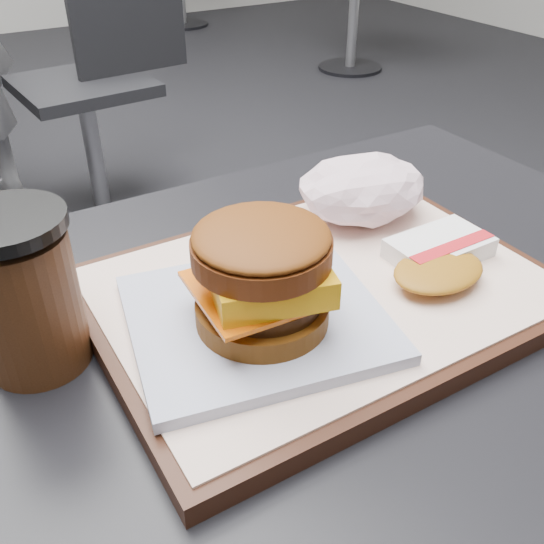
{
  "coord_description": "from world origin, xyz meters",
  "views": [
    {
      "loc": [
        -0.24,
        -0.31,
        1.09
      ],
      "look_at": [
        -0.05,
        0.0,
        0.83
      ],
      "focal_mm": 40.0,
      "sensor_mm": 36.0,
      "label": 1
    }
  ],
  "objects_px": {
    "crumpled_wrapper": "(363,189)",
    "coffee_cup": "(25,295)",
    "customer_table": "(315,468)",
    "neighbor_chair": "(99,68)",
    "serving_tray": "(321,293)",
    "breakfast_sandwich": "(261,286)",
    "hash_brown": "(439,258)"
  },
  "relations": [
    {
      "from": "customer_table",
      "to": "crumpled_wrapper",
      "type": "xyz_separation_m",
      "value": [
        0.12,
        0.1,
        0.23
      ]
    },
    {
      "from": "crumpled_wrapper",
      "to": "neighbor_chair",
      "type": "distance_m",
      "value": 1.72
    },
    {
      "from": "hash_brown",
      "to": "serving_tray",
      "type": "bearing_deg",
      "value": 162.1
    },
    {
      "from": "breakfast_sandwich",
      "to": "neighbor_chair",
      "type": "relative_size",
      "value": 0.25
    },
    {
      "from": "breakfast_sandwich",
      "to": "serving_tray",
      "type": "bearing_deg",
      "value": 19.0
    },
    {
      "from": "coffee_cup",
      "to": "serving_tray",
      "type": "bearing_deg",
      "value": -12.45
    },
    {
      "from": "customer_table",
      "to": "serving_tray",
      "type": "relative_size",
      "value": 2.11
    },
    {
      "from": "serving_tray",
      "to": "breakfast_sandwich",
      "type": "bearing_deg",
      "value": -161.0
    },
    {
      "from": "breakfast_sandwich",
      "to": "crumpled_wrapper",
      "type": "distance_m",
      "value": 0.21
    },
    {
      "from": "hash_brown",
      "to": "coffee_cup",
      "type": "distance_m",
      "value": 0.34
    },
    {
      "from": "serving_tray",
      "to": "neighbor_chair",
      "type": "bearing_deg",
      "value": 79.79
    },
    {
      "from": "customer_table",
      "to": "breakfast_sandwich",
      "type": "xyz_separation_m",
      "value": [
        -0.06,
        0.0,
        0.24
      ]
    },
    {
      "from": "coffee_cup",
      "to": "breakfast_sandwich",
      "type": "bearing_deg",
      "value": -26.51
    },
    {
      "from": "serving_tray",
      "to": "breakfast_sandwich",
      "type": "xyz_separation_m",
      "value": [
        -0.07,
        -0.03,
        0.05
      ]
    },
    {
      "from": "breakfast_sandwich",
      "to": "neighbor_chair",
      "type": "height_order",
      "value": "breakfast_sandwich"
    },
    {
      "from": "breakfast_sandwich",
      "to": "coffee_cup",
      "type": "height_order",
      "value": "coffee_cup"
    },
    {
      "from": "customer_table",
      "to": "hash_brown",
      "type": "xyz_separation_m",
      "value": [
        0.12,
        -0.01,
        0.22
      ]
    },
    {
      "from": "crumpled_wrapper",
      "to": "neighbor_chair",
      "type": "relative_size",
      "value": 0.15
    },
    {
      "from": "customer_table",
      "to": "neighbor_chair",
      "type": "xyz_separation_m",
      "value": [
        0.33,
        1.79,
        -0.07
      ]
    },
    {
      "from": "serving_tray",
      "to": "crumpled_wrapper",
      "type": "height_order",
      "value": "crumpled_wrapper"
    },
    {
      "from": "breakfast_sandwich",
      "to": "hash_brown",
      "type": "height_order",
      "value": "breakfast_sandwich"
    },
    {
      "from": "crumpled_wrapper",
      "to": "serving_tray",
      "type": "bearing_deg",
      "value": -142.49
    },
    {
      "from": "serving_tray",
      "to": "breakfast_sandwich",
      "type": "height_order",
      "value": "breakfast_sandwich"
    },
    {
      "from": "crumpled_wrapper",
      "to": "coffee_cup",
      "type": "height_order",
      "value": "coffee_cup"
    },
    {
      "from": "customer_table",
      "to": "hash_brown",
      "type": "height_order",
      "value": "hash_brown"
    },
    {
      "from": "hash_brown",
      "to": "neighbor_chair",
      "type": "distance_m",
      "value": 1.83
    },
    {
      "from": "hash_brown",
      "to": "coffee_cup",
      "type": "height_order",
      "value": "coffee_cup"
    },
    {
      "from": "customer_table",
      "to": "coffee_cup",
      "type": "relative_size",
      "value": 6.43
    },
    {
      "from": "crumpled_wrapper",
      "to": "coffee_cup",
      "type": "bearing_deg",
      "value": -174.98
    },
    {
      "from": "breakfast_sandwich",
      "to": "crumpled_wrapper",
      "type": "xyz_separation_m",
      "value": [
        0.18,
        0.1,
        -0.01
      ]
    },
    {
      "from": "customer_table",
      "to": "crumpled_wrapper",
      "type": "height_order",
      "value": "crumpled_wrapper"
    },
    {
      "from": "neighbor_chair",
      "to": "breakfast_sandwich",
      "type": "bearing_deg",
      "value": -102.36
    }
  ]
}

